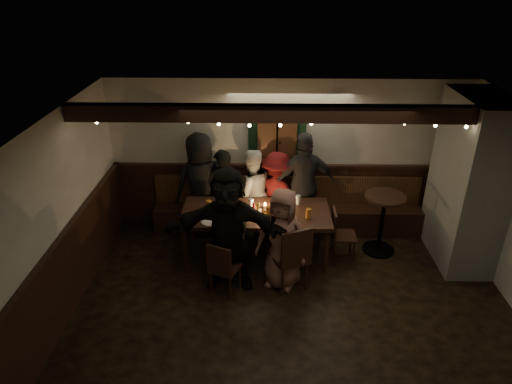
{
  "coord_description": "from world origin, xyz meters",
  "views": [
    {
      "loc": [
        -0.4,
        -4.7,
        4.22
      ],
      "look_at": [
        -0.53,
        1.6,
        1.05
      ],
      "focal_mm": 32.0,
      "sensor_mm": 36.0,
      "label": 1
    }
  ],
  "objects_px": {
    "chair_near_left": "(222,266)",
    "person_e": "(304,185)",
    "chair_near_right": "(293,255)",
    "person_f": "(228,229)",
    "person_b": "(223,192)",
    "person_d": "(277,194)",
    "chair_end": "(339,231)",
    "person_g": "(282,239)",
    "person_c": "(251,193)",
    "dining_table": "(256,216)",
    "high_top": "(383,216)",
    "person_a": "(201,184)"
  },
  "relations": [
    {
      "from": "chair_near_left",
      "to": "person_e",
      "type": "distance_m",
      "value": 2.12
    },
    {
      "from": "person_b",
      "to": "person_e",
      "type": "bearing_deg",
      "value": 159.15
    },
    {
      "from": "person_b",
      "to": "person_g",
      "type": "distance_m",
      "value": 1.74
    },
    {
      "from": "chair_near_right",
      "to": "high_top",
      "type": "xyz_separation_m",
      "value": [
        1.47,
        1.02,
        0.05
      ]
    },
    {
      "from": "person_c",
      "to": "person_b",
      "type": "bearing_deg",
      "value": -24.02
    },
    {
      "from": "chair_end",
      "to": "high_top",
      "type": "xyz_separation_m",
      "value": [
        0.7,
        0.19,
        0.17
      ]
    },
    {
      "from": "chair_near_right",
      "to": "person_f",
      "type": "bearing_deg",
      "value": 171.79
    },
    {
      "from": "high_top",
      "to": "person_b",
      "type": "relative_size",
      "value": 0.66
    },
    {
      "from": "chair_near_right",
      "to": "person_d",
      "type": "relative_size",
      "value": 0.7
    },
    {
      "from": "dining_table",
      "to": "person_a",
      "type": "bearing_deg",
      "value": 140.09
    },
    {
      "from": "person_d",
      "to": "person_g",
      "type": "height_order",
      "value": "person_g"
    },
    {
      "from": "person_b",
      "to": "person_d",
      "type": "relative_size",
      "value": 1.04
    },
    {
      "from": "chair_near_right",
      "to": "chair_end",
      "type": "xyz_separation_m",
      "value": [
        0.77,
        0.83,
        -0.12
      ]
    },
    {
      "from": "person_c",
      "to": "person_f",
      "type": "height_order",
      "value": "person_f"
    },
    {
      "from": "chair_near_left",
      "to": "chair_end",
      "type": "relative_size",
      "value": 1.0
    },
    {
      "from": "person_d",
      "to": "chair_near_left",
      "type": "bearing_deg",
      "value": 88.12
    },
    {
      "from": "person_a",
      "to": "person_f",
      "type": "distance_m",
      "value": 1.57
    },
    {
      "from": "high_top",
      "to": "person_g",
      "type": "relative_size",
      "value": 0.66
    },
    {
      "from": "chair_near_left",
      "to": "person_b",
      "type": "distance_m",
      "value": 1.72
    },
    {
      "from": "person_b",
      "to": "person_g",
      "type": "bearing_deg",
      "value": 103.62
    },
    {
      "from": "person_e",
      "to": "person_c",
      "type": "bearing_deg",
      "value": -9.08
    },
    {
      "from": "person_e",
      "to": "person_f",
      "type": "xyz_separation_m",
      "value": [
        -1.16,
        -1.42,
        0.0
      ]
    },
    {
      "from": "chair_near_right",
      "to": "person_g",
      "type": "relative_size",
      "value": 0.68
    },
    {
      "from": "person_a",
      "to": "person_e",
      "type": "xyz_separation_m",
      "value": [
        1.73,
        -0.04,
        0.02
      ]
    },
    {
      "from": "dining_table",
      "to": "person_d",
      "type": "relative_size",
      "value": 1.54
    },
    {
      "from": "chair_near_left",
      "to": "person_a",
      "type": "relative_size",
      "value": 0.46
    },
    {
      "from": "chair_near_left",
      "to": "person_g",
      "type": "distance_m",
      "value": 0.91
    },
    {
      "from": "person_a",
      "to": "person_g",
      "type": "relative_size",
      "value": 1.17
    },
    {
      "from": "high_top",
      "to": "person_b",
      "type": "xyz_separation_m",
      "value": [
        -2.58,
        0.56,
        0.13
      ]
    },
    {
      "from": "chair_near_left",
      "to": "person_e",
      "type": "height_order",
      "value": "person_e"
    },
    {
      "from": "person_a",
      "to": "person_c",
      "type": "height_order",
      "value": "person_a"
    },
    {
      "from": "high_top",
      "to": "person_d",
      "type": "bearing_deg",
      "value": 161.32
    },
    {
      "from": "person_a",
      "to": "chair_near_left",
      "type": "bearing_deg",
      "value": 81.67
    },
    {
      "from": "dining_table",
      "to": "chair_near_left",
      "type": "bearing_deg",
      "value": -115.27
    },
    {
      "from": "chair_near_right",
      "to": "chair_end",
      "type": "height_order",
      "value": "chair_near_right"
    },
    {
      "from": "person_e",
      "to": "person_g",
      "type": "relative_size",
      "value": 1.2
    },
    {
      "from": "dining_table",
      "to": "person_c",
      "type": "relative_size",
      "value": 1.48
    },
    {
      "from": "chair_near_right",
      "to": "person_b",
      "type": "distance_m",
      "value": 1.93
    },
    {
      "from": "chair_near_left",
      "to": "person_g",
      "type": "xyz_separation_m",
      "value": [
        0.83,
        0.24,
        0.3
      ]
    },
    {
      "from": "chair_near_right",
      "to": "person_a",
      "type": "relative_size",
      "value": 0.58
    },
    {
      "from": "chair_end",
      "to": "person_a",
      "type": "relative_size",
      "value": 0.47
    },
    {
      "from": "high_top",
      "to": "person_g",
      "type": "xyz_separation_m",
      "value": [
        -1.62,
        -0.9,
        0.13
      ]
    },
    {
      "from": "person_b",
      "to": "person_c",
      "type": "xyz_separation_m",
      "value": [
        0.48,
        -0.03,
        0.0
      ]
    },
    {
      "from": "person_d",
      "to": "person_g",
      "type": "distance_m",
      "value": 1.46
    },
    {
      "from": "chair_near_left",
      "to": "person_g",
      "type": "height_order",
      "value": "person_g"
    },
    {
      "from": "high_top",
      "to": "person_c",
      "type": "bearing_deg",
      "value": 165.83
    },
    {
      "from": "dining_table",
      "to": "chair_near_right",
      "type": "xyz_separation_m",
      "value": [
        0.53,
        -0.81,
        -0.16
      ]
    },
    {
      "from": "chair_end",
      "to": "person_g",
      "type": "distance_m",
      "value": 1.2
    },
    {
      "from": "person_b",
      "to": "person_d",
      "type": "height_order",
      "value": "person_b"
    },
    {
      "from": "person_f",
      "to": "person_b",
      "type": "bearing_deg",
      "value": 102.01
    }
  ]
}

